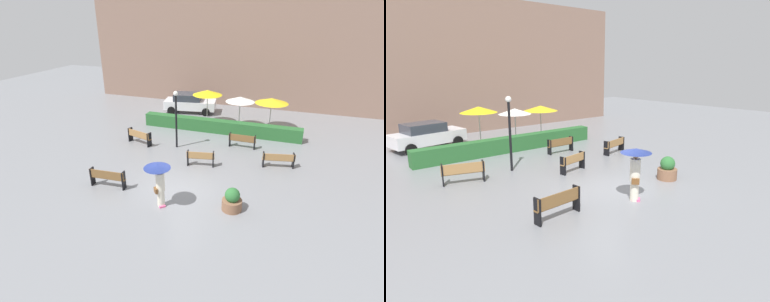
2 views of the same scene
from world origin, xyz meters
The scene contains 15 objects.
ground_plane centered at (0.00, 0.00, 0.00)m, with size 60.00×60.00×0.00m, color gray.
bench_far_right centered at (4.37, 4.30, 0.49)m, with size 1.73×0.72×0.82m.
bench_far_left centered at (-4.27, 4.73, 0.53)m, with size 1.78×0.83×0.90m.
bench_mid_center centered at (0.36, 3.07, 0.51)m, with size 1.53×0.61×0.85m.
bench_near_left centered at (-3.13, -0.55, 0.55)m, with size 1.79×0.45×0.91m.
bench_back_row centered at (2.01, 6.30, 0.51)m, with size 1.66×0.33×0.86m.
pedestrian_with_umbrella centered at (-0.12, -1.15, 1.39)m, with size 1.13×1.13×2.02m.
planter_pot centered at (2.89, -0.40, 0.44)m, with size 0.86×0.86×1.03m.
lamp_post centered at (-1.83, 5.04, 2.19)m, with size 0.28×0.28×3.53m.
patio_umbrella_yellow centered at (-1.30, 9.75, 2.41)m, with size 2.12×2.12×2.59m.
patio_umbrella_white centered at (1.09, 9.86, 2.10)m, with size 2.04×2.04×2.29m.
patio_umbrella_yellow_far centered at (3.22, 10.21, 2.10)m, with size 2.29×2.29×2.28m.
hedge_strip centered at (0.02, 8.40, 0.44)m, with size 11.05×0.70×0.88m, color #28602D.
building_facade centered at (0.00, 16.00, 4.87)m, with size 28.00×1.20×9.75m, color #846656.
parked_car centered at (-3.59, 12.31, 0.82)m, with size 4.44×2.54×1.57m.
Camera 2 is at (-9.07, -8.84, 4.86)m, focal length 31.43 mm.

